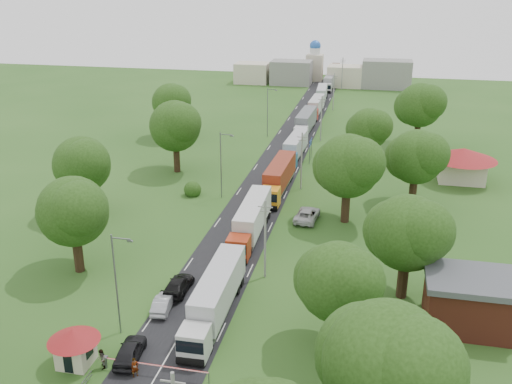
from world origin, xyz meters
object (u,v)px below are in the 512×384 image
(boom_barrier, at_px, (141,364))
(car_lane_front, at_px, (130,351))
(info_sign, at_px, (311,146))
(car_lane_mid, at_px, (163,303))
(truck_0, at_px, (216,296))
(guard_booth, at_px, (74,342))
(pedestrian_near, at_px, (135,368))

(boom_barrier, distance_m, car_lane_front, 2.25)
(info_sign, xyz_separation_m, car_lane_mid, (-8.20, -50.49, -2.26))
(truck_0, xyz_separation_m, car_lane_front, (-5.40, -7.89, -1.43))
(boom_barrier, xyz_separation_m, guard_booth, (-5.84, -0.00, 1.27))
(boom_barrier, relative_size, car_lane_mid, 2.06)
(car_lane_front, xyz_separation_m, pedestrian_near, (1.35, -2.02, 0.04))
(truck_0, bearing_deg, boom_barrier, -111.71)
(pedestrian_near, bearing_deg, boom_barrier, 15.25)
(boom_barrier, height_order, car_lane_front, car_lane_front)
(guard_booth, xyz_separation_m, car_lane_front, (4.20, 1.54, -1.33))
(info_sign, height_order, car_lane_mid, info_sign)
(car_lane_mid, height_order, pedestrian_near, pedestrian_near)
(info_sign, height_order, truck_0, truck_0)
(info_sign, relative_size, truck_0, 0.27)
(info_sign, height_order, car_lane_front, info_sign)
(guard_booth, relative_size, pedestrian_near, 2.54)
(boom_barrier, relative_size, info_sign, 2.25)
(truck_0, bearing_deg, guard_booth, -135.50)
(boom_barrier, relative_size, car_lane_front, 1.89)
(car_lane_front, bearing_deg, pedestrian_near, 116.25)
(pedestrian_near, bearing_deg, car_lane_mid, 54.33)
(boom_barrier, height_order, info_sign, info_sign)
(car_lane_mid, bearing_deg, boom_barrier, 93.79)
(guard_booth, bearing_deg, car_lane_mid, 66.17)
(pedestrian_near, bearing_deg, guard_booth, 131.67)
(guard_booth, distance_m, pedestrian_near, 5.72)
(car_lane_front, height_order, pedestrian_near, pedestrian_near)
(car_lane_front, height_order, car_lane_mid, car_lane_front)
(car_lane_mid, bearing_deg, pedestrian_near, 91.67)
(boom_barrier, bearing_deg, pedestrian_near, -121.40)
(guard_booth, height_order, info_sign, info_sign)
(car_lane_mid, bearing_deg, car_lane_front, 83.99)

